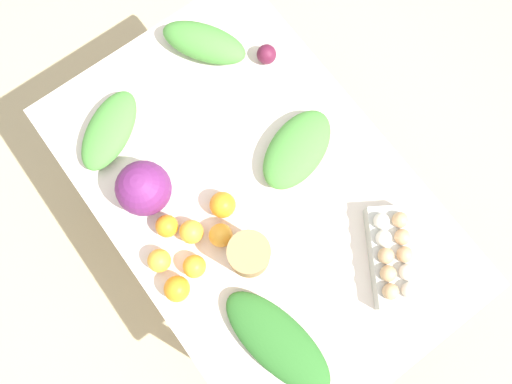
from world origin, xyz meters
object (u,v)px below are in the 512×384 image
Objects in this scene: orange_2 at (191,232)px; beet_root at (267,54)px; cabbage_purple at (144,188)px; paper_bag at (249,255)px; greens_bunch_beet_tops at (204,43)px; orange_5 at (221,235)px; orange_1 at (194,266)px; greens_bunch_chard at (297,149)px; greens_bunch_kale at (109,130)px; egg_carton at (392,256)px; greens_bunch_scallion at (277,342)px; orange_3 at (159,260)px; orange_4 at (167,226)px; orange_0 at (223,205)px; orange_6 at (177,289)px.

beet_root is at bearing 122.30° from orange_2.
paper_bag is at bearing 21.47° from cabbage_purple.
greens_bunch_beet_tops reaches higher than orange_5.
orange_5 is (-0.03, 0.11, 0.00)m from orange_1.
greens_bunch_chard is at bearing 92.28° from orange_2.
paper_bag reaches higher than greens_bunch_chard.
greens_bunch_kale is 4.03× the size of orange_1.
egg_carton is at bearing 2.68° from greens_bunch_beet_tops.
greens_bunch_scallion is 0.39m from orange_3.
cabbage_purple reaches higher than orange_4.
egg_carton is 0.84× the size of greens_bunch_scallion.
greens_bunch_chard reaches higher than orange_3.
orange_1 is at bearing -77.17° from greens_bunch_chard.
egg_carton is 4.40× the size of orange_5.
greens_bunch_beet_tops is (-0.06, 0.39, 0.01)m from greens_bunch_kale.
orange_0 is at bearing 94.85° from orange_3.
orange_3 is at bearing -87.17° from greens_bunch_chard.
orange_0 is at bearing 95.08° from orange_2.
greens_bunch_scallion is at bearing -7.91° from orange_5.
orange_6 reaches higher than orange_1.
beet_root is 0.59m from orange_2.
egg_carton is 0.59m from orange_6.
orange_3 is 0.10m from orange_6.
paper_bag is 2.00× the size of orange_2.
cabbage_purple is 2.39× the size of orange_1.
greens_bunch_scallion is at bearing -22.77° from greens_bunch_beet_tops.
orange_6 is at bearing -63.89° from orange_0.
orange_4 is at bearing -136.46° from orange_5.
greens_bunch_beet_tops is 3.94× the size of orange_2.
orange_0 is 1.04× the size of orange_6.
beet_root is 0.91× the size of orange_5.
paper_bag reaches higher than orange_0.
orange_6 is (0.50, -0.10, 0.00)m from greens_bunch_kale.
greens_bunch_chard is (-0.40, -0.02, -0.01)m from egg_carton.
orange_6 is (0.02, -0.07, 0.00)m from orange_1.
cabbage_purple is 0.49m from greens_bunch_beet_tops.
beet_root is at bearing 44.01° from greens_bunch_beet_tops.
greens_bunch_chard is 3.99× the size of orange_2.
greens_bunch_chard is 0.43m from orange_4.
orange_1 is at bearing -60.18° from orange_0.
orange_4 is (-0.04, -0.43, -0.01)m from greens_bunch_chard.
beet_root is at bearing 159.09° from greens_bunch_chard.
greens_bunch_kale is at bearing -168.44° from paper_bag.
beet_root is 0.84× the size of orange_6.
orange_6 is (-0.28, -0.52, -0.01)m from egg_carton.
orange_5 is at bearing 103.89° from orange_1.
paper_bag is 0.10m from orange_5.
cabbage_purple is at bearing 155.78° from orange_3.
orange_6 reaches higher than greens_bunch_kale.
greens_bunch_beet_tops is at bearing 155.56° from paper_bag.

